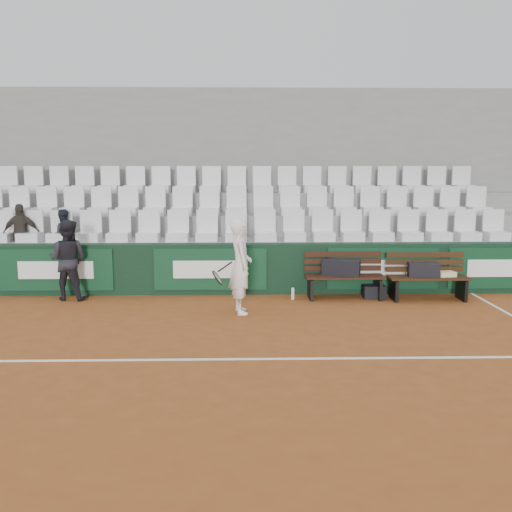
% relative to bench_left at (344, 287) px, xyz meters
% --- Properties ---
extents(ground, '(80.00, 80.00, 0.00)m').
position_rel_bench_left_xyz_m(ground, '(-2.38, -3.47, -0.23)').
color(ground, brown).
rests_on(ground, ground).
extents(court_baseline, '(18.00, 0.06, 0.01)m').
position_rel_bench_left_xyz_m(court_baseline, '(-2.38, -3.47, -0.22)').
color(court_baseline, white).
rests_on(court_baseline, ground).
extents(back_barrier, '(18.00, 0.34, 1.00)m').
position_rel_bench_left_xyz_m(back_barrier, '(-2.31, 0.52, 0.28)').
color(back_barrier, black).
rests_on(back_barrier, ground).
extents(grandstand_tier_front, '(18.00, 0.95, 1.00)m').
position_rel_bench_left_xyz_m(grandstand_tier_front, '(-2.38, 1.16, 0.28)').
color(grandstand_tier_front, '#969693').
rests_on(grandstand_tier_front, ground).
extents(grandstand_tier_mid, '(18.00, 0.95, 1.45)m').
position_rel_bench_left_xyz_m(grandstand_tier_mid, '(-2.38, 2.11, 0.50)').
color(grandstand_tier_mid, gray).
rests_on(grandstand_tier_mid, ground).
extents(grandstand_tier_back, '(18.00, 0.95, 1.90)m').
position_rel_bench_left_xyz_m(grandstand_tier_back, '(-2.38, 3.06, 0.72)').
color(grandstand_tier_back, gray).
rests_on(grandstand_tier_back, ground).
extents(grandstand_rear_wall, '(18.00, 0.30, 4.40)m').
position_rel_bench_left_xyz_m(grandstand_rear_wall, '(-2.38, 3.68, 1.98)').
color(grandstand_rear_wall, gray).
rests_on(grandstand_rear_wall, ground).
extents(seat_row_front, '(11.90, 0.44, 0.63)m').
position_rel_bench_left_xyz_m(seat_row_front, '(-2.38, 0.98, 1.09)').
color(seat_row_front, silver).
rests_on(seat_row_front, grandstand_tier_front).
extents(seat_row_mid, '(11.90, 0.44, 0.63)m').
position_rel_bench_left_xyz_m(seat_row_mid, '(-2.38, 1.93, 1.54)').
color(seat_row_mid, silver).
rests_on(seat_row_mid, grandstand_tier_mid).
extents(seat_row_back, '(11.90, 0.44, 0.63)m').
position_rel_bench_left_xyz_m(seat_row_back, '(-2.38, 2.88, 1.99)').
color(seat_row_back, silver).
rests_on(seat_row_back, grandstand_tier_back).
extents(bench_left, '(1.50, 0.56, 0.45)m').
position_rel_bench_left_xyz_m(bench_left, '(0.00, 0.00, 0.00)').
color(bench_left, '#34190F').
rests_on(bench_left, ground).
extents(bench_right, '(1.50, 0.56, 0.45)m').
position_rel_bench_left_xyz_m(bench_right, '(1.57, -0.14, 0.00)').
color(bench_right, '#351F10').
rests_on(bench_right, ground).
extents(sports_bag_left, '(0.77, 0.50, 0.30)m').
position_rel_bench_left_xyz_m(sports_bag_left, '(-0.06, 0.04, 0.38)').
color(sports_bag_left, black).
rests_on(sports_bag_left, bench_left).
extents(sports_bag_right, '(0.59, 0.34, 0.26)m').
position_rel_bench_left_xyz_m(sports_bag_right, '(1.48, -0.12, 0.36)').
color(sports_bag_right, black).
rests_on(sports_bag_right, bench_right).
extents(towel, '(0.36, 0.29, 0.09)m').
position_rel_bench_left_xyz_m(towel, '(1.91, -0.12, 0.27)').
color(towel, beige).
rests_on(towel, bench_right).
extents(sports_bag_ground, '(0.42, 0.27, 0.25)m').
position_rel_bench_left_xyz_m(sports_bag_ground, '(0.58, 0.00, -0.10)').
color(sports_bag_ground, black).
rests_on(sports_bag_ground, ground).
extents(water_bottle_near, '(0.06, 0.06, 0.23)m').
position_rel_bench_left_xyz_m(water_bottle_near, '(-0.99, -0.05, -0.11)').
color(water_bottle_near, silver).
rests_on(water_bottle_near, ground).
extents(water_bottle_far, '(0.08, 0.08, 0.27)m').
position_rel_bench_left_xyz_m(water_bottle_far, '(0.97, -0.11, -0.09)').
color(water_bottle_far, '#B0BFC8').
rests_on(water_bottle_far, ground).
extents(tennis_player, '(0.74, 0.66, 1.64)m').
position_rel_bench_left_xyz_m(tennis_player, '(-1.99, -1.03, 0.59)').
color(tennis_player, white).
rests_on(tennis_player, ground).
extents(ball_kid, '(0.81, 0.67, 1.53)m').
position_rel_bench_left_xyz_m(ball_kid, '(-5.25, 0.07, 0.54)').
color(ball_kid, black).
rests_on(ball_kid, ground).
extents(spectator_b, '(0.76, 0.44, 1.22)m').
position_rel_bench_left_xyz_m(spectator_b, '(-6.47, 1.03, 1.38)').
color(spectator_b, '#322D28').
rests_on(spectator_b, grandstand_tier_front).
extents(spectator_c, '(0.66, 0.60, 1.10)m').
position_rel_bench_left_xyz_m(spectator_c, '(-5.63, 1.03, 1.33)').
color(spectator_c, black).
rests_on(spectator_c, grandstand_tier_front).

